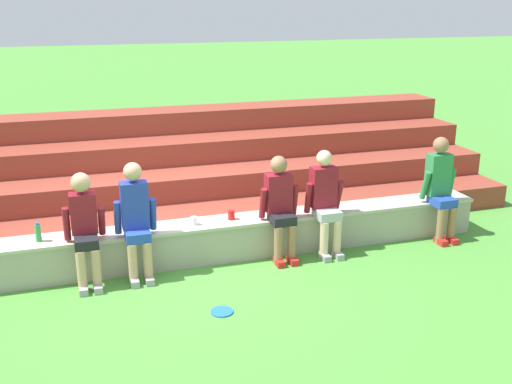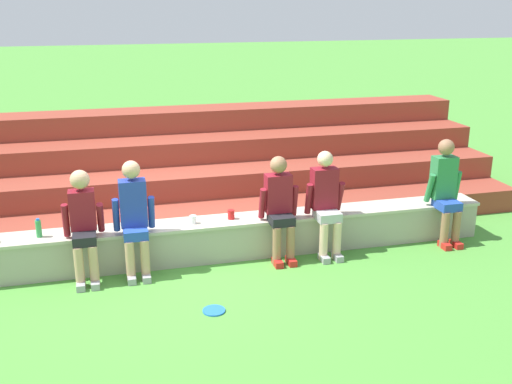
{
  "view_description": "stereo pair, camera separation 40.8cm",
  "coord_description": "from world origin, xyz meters",
  "px_view_note": "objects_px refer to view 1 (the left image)",
  "views": [
    {
      "loc": [
        -1.25,
        -6.95,
        3.26
      ],
      "look_at": [
        1.04,
        0.22,
        0.86
      ],
      "focal_mm": 42.73,
      "sensor_mm": 36.0,
      "label": 1
    },
    {
      "loc": [
        -0.86,
        -7.07,
        3.26
      ],
      "look_at": [
        1.04,
        0.22,
        0.86
      ],
      "focal_mm": 42.73,
      "sensor_mm": 36.0,
      "label": 2
    }
  ],
  "objects_px": {
    "person_left_of_center": "(136,218)",
    "water_bottle_mid_left": "(38,233)",
    "plastic_cup_left_end": "(194,221)",
    "person_right_of_center": "(325,200)",
    "frisbee": "(222,312)",
    "person_center": "(280,205)",
    "plastic_cup_right_end": "(231,215)",
    "person_far_right": "(441,186)",
    "person_far_left": "(85,226)"
  },
  "relations": [
    {
      "from": "person_left_of_center",
      "to": "water_bottle_mid_left",
      "type": "relative_size",
      "value": 6.12
    },
    {
      "from": "water_bottle_mid_left",
      "to": "plastic_cup_left_end",
      "type": "xyz_separation_m",
      "value": [
        1.87,
        -0.01,
        -0.06
      ]
    },
    {
      "from": "person_right_of_center",
      "to": "frisbee",
      "type": "distance_m",
      "value": 2.22
    },
    {
      "from": "plastic_cup_left_end",
      "to": "frisbee",
      "type": "xyz_separation_m",
      "value": [
        -0.01,
        -1.4,
        -0.56
      ]
    },
    {
      "from": "plastic_cup_left_end",
      "to": "frisbee",
      "type": "relative_size",
      "value": 0.43
    },
    {
      "from": "person_center",
      "to": "water_bottle_mid_left",
      "type": "relative_size",
      "value": 5.81
    },
    {
      "from": "plastic_cup_right_end",
      "to": "frisbee",
      "type": "xyz_separation_m",
      "value": [
        -0.52,
        -1.44,
        -0.57
      ]
    },
    {
      "from": "person_far_right",
      "to": "plastic_cup_left_end",
      "type": "relative_size",
      "value": 13.63
    },
    {
      "from": "person_left_of_center",
      "to": "plastic_cup_left_end",
      "type": "xyz_separation_m",
      "value": [
        0.74,
        0.22,
        -0.2
      ]
    },
    {
      "from": "person_far_right",
      "to": "plastic_cup_right_end",
      "type": "bearing_deg",
      "value": 175.06
    },
    {
      "from": "person_far_right",
      "to": "frisbee",
      "type": "xyz_separation_m",
      "value": [
        -3.47,
        -1.19,
        -0.76
      ]
    },
    {
      "from": "person_far_left",
      "to": "frisbee",
      "type": "bearing_deg",
      "value": -41.76
    },
    {
      "from": "person_left_of_center",
      "to": "person_right_of_center",
      "type": "xyz_separation_m",
      "value": [
        2.46,
        0.01,
        -0.03
      ]
    },
    {
      "from": "person_center",
      "to": "plastic_cup_left_end",
      "type": "distance_m",
      "value": 1.12
    },
    {
      "from": "person_far_left",
      "to": "plastic_cup_right_end",
      "type": "relative_size",
      "value": 11.04
    },
    {
      "from": "person_right_of_center",
      "to": "person_far_right",
      "type": "bearing_deg",
      "value": -0.1
    },
    {
      "from": "person_far_left",
      "to": "frisbee",
      "type": "distance_m",
      "value": 1.92
    },
    {
      "from": "person_left_of_center",
      "to": "frisbee",
      "type": "bearing_deg",
      "value": -58.12
    },
    {
      "from": "person_center",
      "to": "person_left_of_center",
      "type": "bearing_deg",
      "value": -179.43
    },
    {
      "from": "water_bottle_mid_left",
      "to": "person_right_of_center",
      "type": "bearing_deg",
      "value": -3.55
    },
    {
      "from": "person_far_left",
      "to": "plastic_cup_left_end",
      "type": "distance_m",
      "value": 1.36
    },
    {
      "from": "person_far_right",
      "to": "water_bottle_mid_left",
      "type": "height_order",
      "value": "person_far_right"
    },
    {
      "from": "plastic_cup_right_end",
      "to": "plastic_cup_left_end",
      "type": "relative_size",
      "value": 1.15
    },
    {
      "from": "person_far_left",
      "to": "person_left_of_center",
      "type": "xyz_separation_m",
      "value": [
        0.59,
        -0.01,
        0.04
      ]
    },
    {
      "from": "person_far_right",
      "to": "plastic_cup_right_end",
      "type": "relative_size",
      "value": 11.83
    },
    {
      "from": "person_left_of_center",
      "to": "water_bottle_mid_left",
      "type": "xyz_separation_m",
      "value": [
        -1.12,
        0.23,
        -0.14
      ]
    },
    {
      "from": "person_left_of_center",
      "to": "person_right_of_center",
      "type": "bearing_deg",
      "value": 0.27
    },
    {
      "from": "water_bottle_mid_left",
      "to": "plastic_cup_left_end",
      "type": "distance_m",
      "value": 1.87
    },
    {
      "from": "person_center",
      "to": "person_far_right",
      "type": "distance_m",
      "value": 2.37
    },
    {
      "from": "water_bottle_mid_left",
      "to": "plastic_cup_left_end",
      "type": "bearing_deg",
      "value": -0.36
    },
    {
      "from": "person_far_left",
      "to": "person_left_of_center",
      "type": "relative_size",
      "value": 0.94
    },
    {
      "from": "person_center",
      "to": "plastic_cup_right_end",
      "type": "xyz_separation_m",
      "value": [
        -0.59,
        0.25,
        -0.16
      ]
    },
    {
      "from": "person_left_of_center",
      "to": "frisbee",
      "type": "distance_m",
      "value": 1.58
    },
    {
      "from": "person_right_of_center",
      "to": "water_bottle_mid_left",
      "type": "relative_size",
      "value": 5.94
    },
    {
      "from": "person_far_right",
      "to": "water_bottle_mid_left",
      "type": "distance_m",
      "value": 5.34
    },
    {
      "from": "person_far_left",
      "to": "person_left_of_center",
      "type": "distance_m",
      "value": 0.6
    },
    {
      "from": "person_far_left",
      "to": "plastic_cup_left_end",
      "type": "xyz_separation_m",
      "value": [
        1.34,
        0.22,
        -0.16
      ]
    },
    {
      "from": "person_right_of_center",
      "to": "frisbee",
      "type": "xyz_separation_m",
      "value": [
        -1.73,
        -1.19,
        -0.73
      ]
    },
    {
      "from": "plastic_cup_right_end",
      "to": "person_right_of_center",
      "type": "bearing_deg",
      "value": -11.75
    },
    {
      "from": "person_far_right",
      "to": "person_far_left",
      "type": "bearing_deg",
      "value": -179.97
    },
    {
      "from": "person_center",
      "to": "frisbee",
      "type": "relative_size",
      "value": 5.49
    },
    {
      "from": "plastic_cup_right_end",
      "to": "water_bottle_mid_left",
      "type": "bearing_deg",
      "value": -179.28
    },
    {
      "from": "person_right_of_center",
      "to": "person_center",
      "type": "bearing_deg",
      "value": 179.36
    },
    {
      "from": "person_center",
      "to": "plastic_cup_left_end",
      "type": "bearing_deg",
      "value": 169.46
    },
    {
      "from": "water_bottle_mid_left",
      "to": "frisbee",
      "type": "bearing_deg",
      "value": -37.26
    },
    {
      "from": "person_right_of_center",
      "to": "water_bottle_mid_left",
      "type": "distance_m",
      "value": 3.6
    },
    {
      "from": "plastic_cup_left_end",
      "to": "plastic_cup_right_end",
      "type": "bearing_deg",
      "value": 4.73
    },
    {
      "from": "frisbee",
      "to": "plastic_cup_left_end",
      "type": "bearing_deg",
      "value": 89.63
    },
    {
      "from": "frisbee",
      "to": "water_bottle_mid_left",
      "type": "bearing_deg",
      "value": 142.74
    },
    {
      "from": "water_bottle_mid_left",
      "to": "plastic_cup_right_end",
      "type": "height_order",
      "value": "water_bottle_mid_left"
    }
  ]
}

